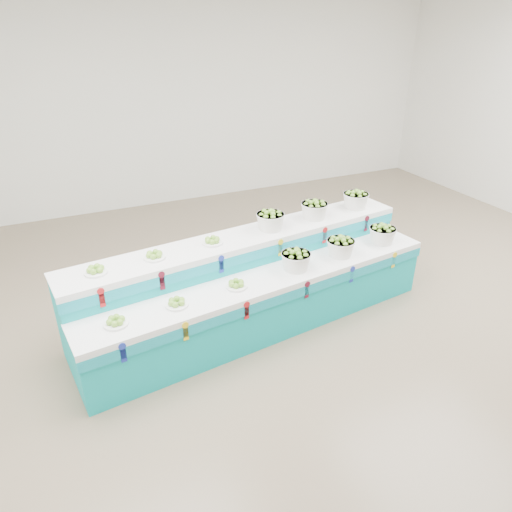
# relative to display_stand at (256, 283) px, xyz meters

# --- Properties ---
(ground) EXTENTS (10.00, 10.00, 0.00)m
(ground) POSITION_rel_display_stand_xyz_m (0.85, -0.53, -0.51)
(ground) COLOR #776750
(ground) RESTS_ON ground
(back_wall) EXTENTS (10.00, 0.00, 10.00)m
(back_wall) POSITION_rel_display_stand_xyz_m (0.85, 4.47, 1.49)
(back_wall) COLOR silver
(back_wall) RESTS_ON ground
(display_stand) EXTENTS (4.46, 1.67, 1.02)m
(display_stand) POSITION_rel_display_stand_xyz_m (0.00, 0.00, 0.00)
(display_stand) COLOR #0CA5AB
(display_stand) RESTS_ON ground
(plate_lower_left) EXTENTS (0.26, 0.26, 0.09)m
(plate_lower_left) POSITION_rel_display_stand_xyz_m (-1.67, -0.49, 0.25)
(plate_lower_left) COLOR white
(plate_lower_left) RESTS_ON display_stand
(plate_lower_mid) EXTENTS (0.26, 0.26, 0.09)m
(plate_lower_mid) POSITION_rel_display_stand_xyz_m (-1.06, -0.41, 0.25)
(plate_lower_mid) COLOR white
(plate_lower_mid) RESTS_ON display_stand
(plate_lower_right) EXTENTS (0.26, 0.26, 0.09)m
(plate_lower_right) POSITION_rel_display_stand_xyz_m (-0.38, -0.32, 0.25)
(plate_lower_right) COLOR white
(plate_lower_right) RESTS_ON display_stand
(basket_lower_left) EXTENTS (0.38, 0.38, 0.24)m
(basket_lower_left) POSITION_rel_display_stand_xyz_m (0.40, -0.22, 0.33)
(basket_lower_left) COLOR silver
(basket_lower_left) RESTS_ON display_stand
(basket_lower_mid) EXTENTS (0.38, 0.38, 0.24)m
(basket_lower_mid) POSITION_rel_display_stand_xyz_m (1.06, -0.13, 0.33)
(basket_lower_mid) COLOR silver
(basket_lower_mid) RESTS_ON display_stand
(basket_lower_right) EXTENTS (0.38, 0.38, 0.24)m
(basket_lower_right) POSITION_rel_display_stand_xyz_m (1.76, -0.04, 0.33)
(basket_lower_right) COLOR silver
(basket_lower_right) RESTS_ON display_stand
(plate_upper_left) EXTENTS (0.26, 0.26, 0.09)m
(plate_upper_left) POSITION_rel_display_stand_xyz_m (-1.74, 0.05, 0.55)
(plate_upper_left) COLOR white
(plate_upper_left) RESTS_ON display_stand
(plate_upper_mid) EXTENTS (0.26, 0.26, 0.09)m
(plate_upper_mid) POSITION_rel_display_stand_xyz_m (-1.13, 0.13, 0.55)
(plate_upper_mid) COLOR white
(plate_upper_mid) RESTS_ON display_stand
(plate_upper_right) EXTENTS (0.26, 0.26, 0.09)m
(plate_upper_right) POSITION_rel_display_stand_xyz_m (-0.45, 0.21, 0.55)
(plate_upper_right) COLOR white
(plate_upper_right) RESTS_ON display_stand
(basket_upper_left) EXTENTS (0.38, 0.38, 0.24)m
(basket_upper_left) POSITION_rel_display_stand_xyz_m (0.33, 0.31, 0.63)
(basket_upper_left) COLOR silver
(basket_upper_left) RESTS_ON display_stand
(basket_upper_mid) EXTENTS (0.38, 0.38, 0.24)m
(basket_upper_mid) POSITION_rel_display_stand_xyz_m (0.99, 0.40, 0.63)
(basket_upper_mid) COLOR silver
(basket_upper_mid) RESTS_ON display_stand
(basket_upper_right) EXTENTS (0.38, 0.38, 0.24)m
(basket_upper_right) POSITION_rel_display_stand_xyz_m (1.69, 0.49, 0.63)
(basket_upper_right) COLOR silver
(basket_upper_right) RESTS_ON display_stand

